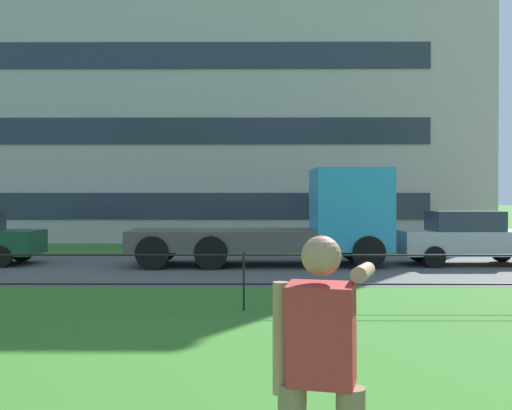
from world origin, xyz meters
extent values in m
cube|color=#565454|center=(0.00, 19.20, 0.00)|extent=(80.00, 7.65, 0.01)
cylinder|color=black|center=(0.00, 12.57, 0.50)|extent=(0.04, 0.04, 1.00)
cylinder|color=black|center=(0.00, 12.57, 0.45)|extent=(37.99, 0.03, 0.03)
cylinder|color=black|center=(0.00, 12.57, 0.95)|extent=(37.99, 0.03, 0.03)
cube|color=#B22D2D|center=(0.60, 5.16, 1.20)|extent=(0.41, 0.35, 0.57)
sphere|color=#A87A5B|center=(0.60, 5.16, 1.63)|extent=(0.22, 0.22, 0.22)
cylinder|color=#A87A5B|center=(0.87, 5.41, 1.51)|extent=(0.24, 0.63, 0.12)
cylinder|color=#A87A5B|center=(0.39, 5.22, 1.17)|extent=(0.09, 0.09, 0.62)
cylinder|color=black|center=(-6.86, 20.70, 0.30)|extent=(0.60, 0.21, 0.60)
cylinder|color=black|center=(-6.83, 19.08, 0.30)|extent=(0.60, 0.21, 0.60)
cube|color=#2D99D1|center=(2.85, 19.82, 1.60)|extent=(2.16, 2.35, 2.30)
cube|color=#283342|center=(3.75, 19.84, 1.94)|extent=(0.17, 1.84, 0.87)
cube|color=#56514C|center=(-0.79, 19.73, 0.73)|extent=(5.26, 2.43, 0.56)
cylinder|color=black|center=(3.14, 20.89, 0.45)|extent=(0.91, 0.32, 0.90)
cylinder|color=black|center=(3.20, 18.77, 0.45)|extent=(0.91, 0.32, 0.90)
cylinder|color=black|center=(-1.08, 20.78, 0.45)|extent=(0.91, 0.32, 0.90)
cylinder|color=black|center=(-1.03, 18.66, 0.45)|extent=(0.91, 0.32, 0.90)
cylinder|color=black|center=(-2.64, 20.74, 0.45)|extent=(0.91, 0.32, 0.90)
cylinder|color=black|center=(-2.59, 18.63, 0.45)|extent=(0.91, 0.32, 0.90)
cube|color=#B7BABF|center=(6.29, 19.92, 0.64)|extent=(4.02, 1.75, 0.68)
cube|color=#2D3847|center=(6.14, 19.92, 1.26)|extent=(1.92, 1.54, 0.56)
cylinder|color=black|center=(7.52, 20.74, 0.30)|extent=(0.60, 0.21, 0.60)
cylinder|color=black|center=(5.04, 20.71, 0.30)|extent=(0.60, 0.21, 0.60)
cylinder|color=black|center=(5.06, 19.10, 0.30)|extent=(0.60, 0.21, 0.60)
cube|color=#B7B2AD|center=(-7.54, 34.56, 9.37)|extent=(35.47, 12.91, 18.75)
cube|color=#283342|center=(-7.54, 28.08, 1.56)|extent=(29.79, 0.06, 1.10)
cube|color=#283342|center=(-7.54, 28.08, 4.69)|extent=(29.79, 0.06, 1.10)
cube|color=#283342|center=(-7.54, 28.08, 7.81)|extent=(29.79, 0.06, 1.10)
camera|label=1|loc=(0.27, 1.72, 1.95)|focal=44.57mm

